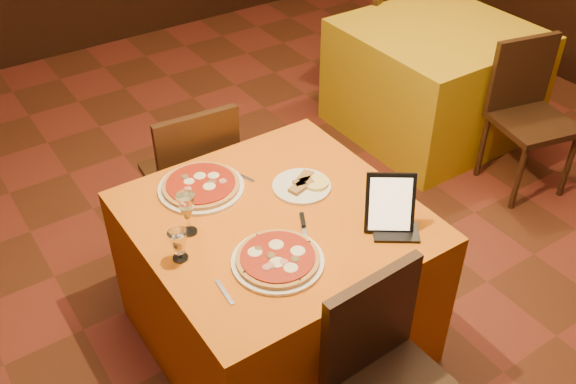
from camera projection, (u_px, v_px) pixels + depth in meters
floor at (323, 290)px, 3.33m from camera, size 6.00×7.00×0.01m
main_table at (276, 280)px, 2.86m from camera, size 1.10×1.10×0.75m
side_table at (433, 80)px, 4.36m from camera, size 1.10×1.10×0.75m
chair_main_far at (189, 174)px, 3.36m from camera, size 0.51×0.51×0.91m
chair_side_near at (533, 122)px, 3.77m from camera, size 0.53×0.53×0.91m
chair_side_far at (360, 30)px, 4.83m from camera, size 0.49×0.49×0.91m
pizza_near at (278, 260)px, 2.40m from camera, size 0.35×0.35×0.03m
pizza_far at (201, 186)px, 2.76m from camera, size 0.37×0.37×0.03m
cutlet_dish at (302, 185)px, 2.77m from camera, size 0.26×0.26×0.03m
wine_glass at (187, 214)px, 2.49m from camera, size 0.08×0.08×0.19m
water_glass at (179, 246)px, 2.39m from camera, size 0.08×0.08×0.13m
tablet at (390, 203)px, 2.50m from camera, size 0.22×0.19×0.23m
knife at (305, 235)px, 2.53m from camera, size 0.12×0.20×0.01m
fork_near at (224, 292)px, 2.28m from camera, size 0.03×0.14×0.01m
fork_far at (241, 176)px, 2.84m from camera, size 0.06×0.14×0.01m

